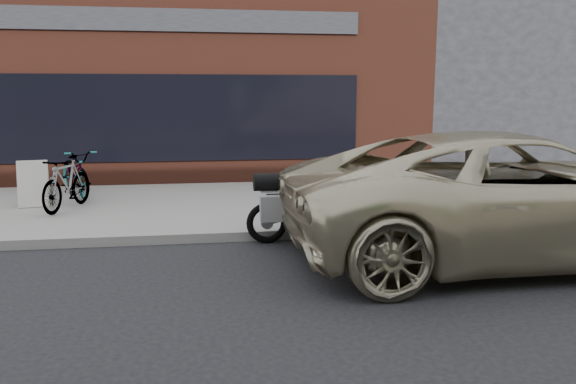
{
  "coord_description": "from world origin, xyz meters",
  "views": [
    {
      "loc": [
        -0.65,
        -4.41,
        2.25
      ],
      "look_at": [
        0.52,
        3.5,
        0.85
      ],
      "focal_mm": 35.0,
      "sensor_mm": 36.0,
      "label": 1
    }
  ],
  "objects": [
    {
      "name": "near_sidewalk",
      "position": [
        0.0,
        7.0,
        0.07
      ],
      "size": [
        44.0,
        6.0,
        0.15
      ],
      "primitive_type": "cube",
      "color": "gray",
      "rests_on": "ground"
    },
    {
      "name": "storefront",
      "position": [
        -2.0,
        13.98,
        2.25
      ],
      "size": [
        14.0,
        10.07,
        4.5
      ],
      "color": "#5D2B1E",
      "rests_on": "ground"
    },
    {
      "name": "minivan",
      "position": [
        3.5,
        2.6,
        0.88
      ],
      "size": [
        6.34,
        2.99,
        1.75
      ],
      "primitive_type": "imported",
      "rotation": [
        0.0,
        0.0,
        1.58
      ],
      "color": "#C2B797",
      "rests_on": "ground"
    },
    {
      "name": "motorcycle",
      "position": [
        0.83,
        3.88,
        0.56
      ],
      "size": [
        2.05,
        0.69,
        1.3
      ],
      "rotation": [
        0.0,
        0.0,
        0.02
      ],
      "color": "black",
      "rests_on": "ground"
    },
    {
      "name": "sandwich_sign",
      "position": [
        -3.9,
        6.71,
        0.58
      ],
      "size": [
        0.63,
        0.59,
        0.87
      ],
      "rotation": [
        0.0,
        0.0,
        0.19
      ],
      "color": "beige",
      "rests_on": "near_sidewalk"
    },
    {
      "name": "neighbour_building",
      "position": [
        10.0,
        14.0,
        3.0
      ],
      "size": [
        10.0,
        10.0,
        6.0
      ],
      "primitive_type": "cube",
      "color": "#242428",
      "rests_on": "ground"
    },
    {
      "name": "bicycle_rear",
      "position": [
        -3.18,
        6.23,
        0.64
      ],
      "size": [
        0.92,
        1.69,
        0.98
      ],
      "primitive_type": "imported",
      "rotation": [
        0.0,
        0.0,
        -0.3
      ],
      "color": "gray",
      "rests_on": "near_sidewalk"
    },
    {
      "name": "ground",
      "position": [
        0.0,
        0.0,
        0.0
      ],
      "size": [
        120.0,
        120.0,
        0.0
      ],
      "primitive_type": "plane",
      "color": "black",
      "rests_on": "ground"
    },
    {
      "name": "bicycle_front",
      "position": [
        -3.35,
        7.76,
        0.63
      ],
      "size": [
        1.4,
        1.91,
        0.96
      ],
      "primitive_type": "imported",
      "rotation": [
        0.0,
        0.0,
        0.47
      ],
      "color": "gray",
      "rests_on": "near_sidewalk"
    }
  ]
}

